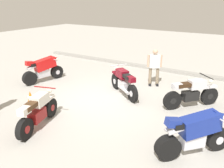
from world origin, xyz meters
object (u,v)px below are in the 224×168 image
(motorcycle_silver_cruiser, at_px, (191,93))
(motorcycle_cream_vintage, at_px, (38,112))
(motorcycle_blue_sportbike, at_px, (195,132))
(motorcycle_maroon_cruiser, at_px, (124,82))
(traffic_cone, at_px, (31,98))
(motorcycle_red_sportbike, at_px, (43,69))
(person_in_white_shirt, at_px, (154,65))

(motorcycle_silver_cruiser, bearing_deg, motorcycle_cream_vintage, 179.78)
(motorcycle_blue_sportbike, bearing_deg, motorcycle_cream_vintage, 147.29)
(motorcycle_maroon_cruiser, bearing_deg, traffic_cone, 82.50)
(motorcycle_silver_cruiser, height_order, motorcycle_red_sportbike, motorcycle_red_sportbike)
(motorcycle_blue_sportbike, bearing_deg, motorcycle_maroon_cruiser, 96.66)
(motorcycle_maroon_cruiser, height_order, motorcycle_blue_sportbike, motorcycle_blue_sportbike)
(motorcycle_silver_cruiser, distance_m, motorcycle_red_sportbike, 6.33)
(person_in_white_shirt, bearing_deg, motorcycle_maroon_cruiser, -48.54)
(motorcycle_maroon_cruiser, height_order, traffic_cone, motorcycle_maroon_cruiser)
(traffic_cone, bearing_deg, motorcycle_cream_vintage, -32.20)
(motorcycle_cream_vintage, bearing_deg, motorcycle_silver_cruiser, -59.38)
(motorcycle_maroon_cruiser, xyz_separation_m, motorcycle_red_sportbike, (-3.80, -0.52, 0.07))
(motorcycle_silver_cruiser, height_order, person_in_white_shirt, person_in_white_shirt)
(motorcycle_silver_cruiser, relative_size, motorcycle_red_sportbike, 0.84)
(motorcycle_maroon_cruiser, relative_size, person_in_white_shirt, 1.14)
(motorcycle_blue_sportbike, relative_size, traffic_cone, 2.95)
(motorcycle_red_sportbike, relative_size, traffic_cone, 3.66)
(motorcycle_cream_vintage, bearing_deg, traffic_cone, 41.01)
(motorcycle_blue_sportbike, xyz_separation_m, traffic_cone, (-5.51, -0.20, -0.33))
(motorcycle_blue_sportbike, distance_m, motorcycle_silver_cruiser, 2.72)
(motorcycle_maroon_cruiser, bearing_deg, motorcycle_blue_sportbike, 178.60)
(motorcycle_red_sportbike, xyz_separation_m, person_in_white_shirt, (4.37, 2.15, 0.29))
(motorcycle_cream_vintage, height_order, traffic_cone, motorcycle_cream_vintage)
(motorcycle_silver_cruiser, relative_size, person_in_white_shirt, 1.03)
(motorcycle_blue_sportbike, height_order, motorcycle_red_sportbike, same)
(motorcycle_blue_sportbike, relative_size, person_in_white_shirt, 0.99)
(motorcycle_maroon_cruiser, distance_m, motorcycle_blue_sportbike, 3.97)
(motorcycle_blue_sportbike, bearing_deg, motorcycle_silver_cruiser, 58.36)
(motorcycle_maroon_cruiser, relative_size, traffic_cone, 3.37)
(motorcycle_maroon_cruiser, bearing_deg, motorcycle_cream_vintage, 109.59)
(motorcycle_red_sportbike, relative_size, motorcycle_cream_vintage, 1.02)
(motorcycle_cream_vintage, distance_m, person_in_white_shirt, 5.27)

